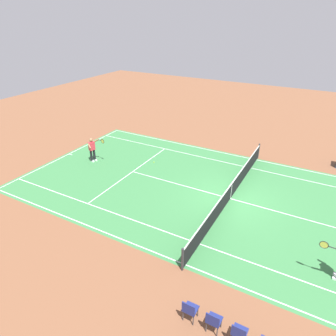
# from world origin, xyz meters

# --- Properties ---
(ground_plane) EXTENTS (60.00, 60.00, 0.00)m
(ground_plane) POSITION_xyz_m (0.00, 0.00, 0.00)
(ground_plane) COLOR brown
(court_slab) EXTENTS (24.20, 11.40, 0.00)m
(court_slab) POSITION_xyz_m (0.00, 0.00, 0.00)
(court_slab) COLOR #387A42
(court_slab) RESTS_ON ground_plane
(court_line_markings) EXTENTS (23.85, 11.05, 0.01)m
(court_line_markings) POSITION_xyz_m (0.00, 0.00, 0.00)
(court_line_markings) COLOR white
(court_line_markings) RESTS_ON ground_plane
(tennis_net) EXTENTS (0.10, 11.70, 1.08)m
(tennis_net) POSITION_xyz_m (0.00, 0.00, 0.49)
(tennis_net) COLOR #2D2D33
(tennis_net) RESTS_ON ground_plane
(tennis_player_near) EXTENTS (1.15, 0.76, 1.70)m
(tennis_player_near) POSITION_xyz_m (9.58, 0.01, 0.93)
(tennis_player_near) COLOR black
(tennis_player_near) RESTS_ON ground_plane
(tennis_ball) EXTENTS (0.07, 0.07, 0.07)m
(tennis_ball) POSITION_xyz_m (5.90, -1.75, 0.03)
(tennis_ball) COLOR #CCE01E
(tennis_ball) RESTS_ON ground_plane
(spectator_chair_1) EXTENTS (0.44, 0.44, 0.88)m
(spectator_chair_1) POSITION_xyz_m (-2.79, 7.63, 0.52)
(spectator_chair_1) COLOR #38383D
(spectator_chair_1) RESTS_ON ground_plane
(spectator_chair_2) EXTENTS (0.44, 0.44, 0.88)m
(spectator_chair_2) POSITION_xyz_m (-1.98, 7.63, 0.52)
(spectator_chair_2) COLOR #38383D
(spectator_chair_2) RESTS_ON ground_plane
(spectator_chair_3) EXTENTS (0.44, 0.44, 0.88)m
(spectator_chair_3) POSITION_xyz_m (-1.17, 7.63, 0.52)
(spectator_chair_3) COLOR #38383D
(spectator_chair_3) RESTS_ON ground_plane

